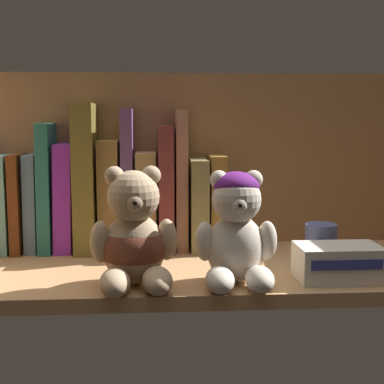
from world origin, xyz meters
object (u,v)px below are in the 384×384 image
book_13 (216,201)px  small_product_box (338,262)px  book_4 (49,187)px  book_5 (67,196)px  book_2 (22,202)px  book_3 (35,202)px  book_10 (166,187)px  pillar_candle (321,243)px  book_6 (87,177)px  book_11 (181,179)px  book_7 (110,194)px  book_8 (128,179)px  teddy_bear_smaller (236,231)px  book_9 (146,200)px  book_12 (197,203)px  book_1 (4,202)px  teddy_bear_larger (134,239)px

book_13 → small_product_box: size_ratio=1.41×
book_4 → small_product_box: bearing=-26.6°
book_5 → small_product_box: 46.13cm
book_2 → book_3: same height
book_3 → small_product_box: bearing=-25.4°
book_10 → pillar_candle: size_ratio=3.45×
book_6 → book_3: bearing=180.0°
book_11 → pillar_candle: (21.03, -12.47, -8.76)cm
book_2 → book_10: book_10 is taller
pillar_candle → small_product_box: size_ratio=0.54×
book_3 → book_7: (12.76, 0.00, 1.13)cm
book_8 → teddy_bear_smaller: book_8 is taller
book_7 → book_11: book_11 is taller
book_4 → book_13: 28.72cm
book_2 → book_8: 18.47cm
book_4 → book_7: size_ratio=1.15×
book_13 → small_product_box: book_13 is taller
book_5 → book_13: 25.70cm
book_9 → teddy_bear_smaller: size_ratio=1.08×
book_4 → book_11: book_11 is taller
book_5 → book_12: size_ratio=1.17×
book_4 → book_1: bearing=180.0°
book_8 → book_3: bearing=180.0°
book_4 → book_9: size_ratio=1.30×
teddy_bear_larger → pillar_candle: bearing=19.1°
book_8 → teddy_bear_smaller: size_ratio=1.55×
book_1 → book_10: 27.61cm
pillar_candle → book_9: bearing=155.2°
book_5 → book_7: 7.39cm
book_4 → book_13: bearing=0.0°
book_5 → pillar_candle: 42.90cm
book_2 → book_12: book_2 is taller
book_2 → book_7: 15.03cm
book_11 → book_13: book_11 is taller
teddy_bear_smaller → pillar_candle: 18.26cm
book_12 → teddy_bear_smaller: book_12 is taller
book_6 → book_5: bearing=180.0°
book_11 → book_13: bearing=0.0°
book_1 → book_5: book_5 is taller
book_9 → book_12: 8.88cm
book_2 → book_11: 27.42cm
book_1 → book_2: (2.99, 0.00, 0.10)cm
small_product_box → book_2: bearing=155.7°
book_5 → book_11: book_11 is taller
book_9 → book_13: (12.10, 0.00, -0.28)cm
teddy_bear_larger → teddy_bear_smaller: bearing=-0.4°
book_5 → book_9: book_5 is taller
book_4 → book_10: 19.83cm
book_12 → small_product_box: bearing=-50.6°
book_11 → teddy_bear_smaller: book_11 is taller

